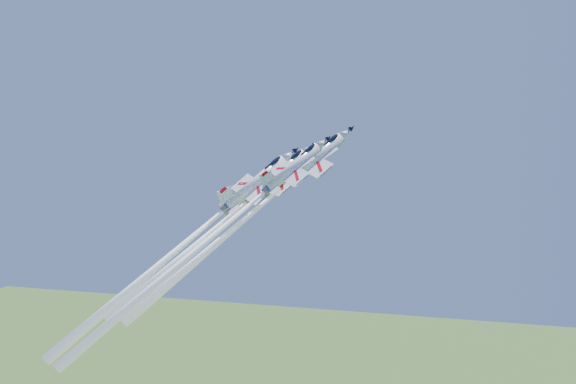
% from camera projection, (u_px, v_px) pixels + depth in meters
% --- Properties ---
extents(jet_lead, '(29.73, 26.29, 35.39)m').
position_uv_depth(jet_lead, '(250.00, 214.00, 108.16)').
color(jet_lead, white).
extents(jet_left, '(27.45, 23.96, 32.12)m').
position_uv_depth(jet_left, '(223.00, 222.00, 108.28)').
color(jet_left, white).
extents(jet_right, '(30.76, 27.68, 37.48)m').
position_uv_depth(jet_right, '(208.00, 240.00, 98.34)').
color(jet_right, white).
extents(jet_slot, '(30.02, 26.53, 35.70)m').
position_uv_depth(jet_slot, '(185.00, 243.00, 102.34)').
color(jet_slot, white).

